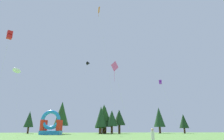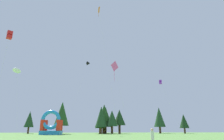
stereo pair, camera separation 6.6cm
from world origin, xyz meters
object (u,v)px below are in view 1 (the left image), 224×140
object	(u,v)px
kite_red_box	(10,35)
kite_orange_diamond	(98,11)
kite_white_parafoil	(17,71)
person_far_side	(153,137)
inflatable_blue_arch	(51,126)
kite_purple_box	(160,82)
kite_black_delta	(89,63)
kite_pink_diamond	(114,67)

from	to	relation	value
kite_red_box	kite_orange_diamond	bearing A→B (deg)	25.91
kite_red_box	kite_white_parafoil	xyz separation A→B (m)	(-3.48, 12.10, -2.04)
person_far_side	inflatable_blue_arch	xyz separation A→B (m)	(-19.20, 41.69, 1.38)
kite_orange_diamond	kite_red_box	bearing A→B (deg)	-154.09
kite_purple_box	kite_black_delta	distance (m)	30.29
kite_orange_diamond	kite_white_parafoil	bearing A→B (deg)	160.92
inflatable_blue_arch	kite_white_parafoil	bearing A→B (deg)	-98.01
kite_red_box	kite_white_parafoil	world-z (taller)	kite_red_box
kite_red_box	inflatable_blue_arch	size ratio (longest dim) A/B	2.27
kite_purple_box	kite_orange_diamond	distance (m)	19.69
kite_red_box	inflatable_blue_arch	distance (m)	35.43
kite_red_box	person_far_side	xyz separation A→B (m)	(18.67, -8.65, -14.16)
kite_red_box	kite_pink_diamond	xyz separation A→B (m)	(15.97, 3.13, -3.74)
kite_black_delta	kite_pink_diamond	distance (m)	34.16
kite_black_delta	inflatable_blue_arch	distance (m)	22.75
kite_purple_box	kite_black_delta	world-z (taller)	kite_black_delta
kite_orange_diamond	kite_red_box	distance (m)	17.11
kite_red_box	inflatable_blue_arch	world-z (taller)	kite_red_box
kite_red_box	kite_pink_diamond	world-z (taller)	kite_red_box
kite_white_parafoil	person_far_side	size ratio (longest dim) A/B	7.39
inflatable_blue_arch	kite_red_box	bearing A→B (deg)	-89.08
kite_purple_box	person_far_side	bearing A→B (deg)	-110.68
kite_orange_diamond	kite_pink_diamond	bearing A→B (deg)	-48.54
kite_purple_box	kite_pink_diamond	world-z (taller)	kite_pink_diamond
kite_black_delta	inflatable_blue_arch	bearing A→B (deg)	-170.35
kite_purple_box	kite_white_parafoil	distance (m)	30.18
kite_purple_box	inflatable_blue_arch	world-z (taller)	kite_purple_box
kite_orange_diamond	kite_white_parafoil	size ratio (longest dim) A/B	1.81
kite_white_parafoil	inflatable_blue_arch	world-z (taller)	kite_white_parafoil
person_far_side	kite_red_box	bearing A→B (deg)	41.22
kite_purple_box	kite_red_box	size ratio (longest dim) A/B	0.74
kite_red_box	person_far_side	size ratio (longest dim) A/B	8.49
kite_red_box	kite_white_parafoil	distance (m)	12.76
kite_white_parafoil	person_far_side	xyz separation A→B (m)	(22.15, -20.75, -12.12)
kite_purple_box	person_far_side	world-z (taller)	kite_purple_box
kite_white_parafoil	person_far_side	distance (m)	32.68
person_far_side	kite_white_parafoil	bearing A→B (deg)	22.94
kite_black_delta	person_far_side	xyz separation A→B (m)	(8.99, -43.42, -21.64)
kite_black_delta	person_far_side	bearing A→B (deg)	-78.30
kite_orange_diamond	kite_pink_diamond	world-z (taller)	kite_orange_diamond
kite_orange_diamond	kite_red_box	size ratio (longest dim) A/B	1.57
kite_orange_diamond	kite_pink_diamond	size ratio (longest dim) A/B	2.05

